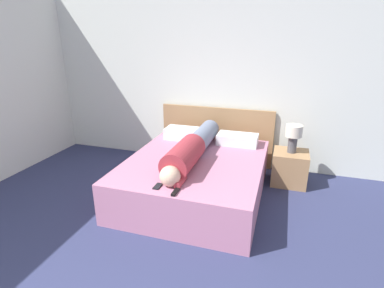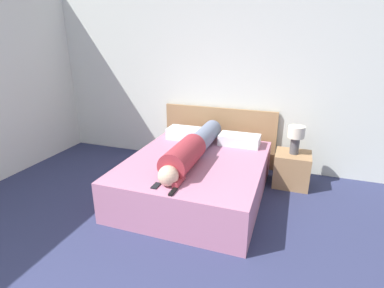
% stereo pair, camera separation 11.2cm
% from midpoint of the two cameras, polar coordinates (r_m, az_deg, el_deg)
% --- Properties ---
extents(wall_back, '(6.37, 0.06, 2.60)m').
position_cam_midpoint_polar(wall_back, '(4.58, 2.90, 12.21)').
color(wall_back, silver).
rests_on(wall_back, ground_plane).
extents(bed, '(1.62, 1.92, 0.49)m').
position_cam_midpoint_polar(bed, '(3.77, -0.19, -6.36)').
color(bed, '#B2708E').
rests_on(bed, ground_plane).
extents(headboard, '(1.74, 0.04, 0.89)m').
position_cam_midpoint_polar(headboard, '(4.68, 3.92, 1.61)').
color(headboard, '#A37A51').
rests_on(headboard, ground_plane).
extents(nightstand, '(0.45, 0.43, 0.45)m').
position_cam_midpoint_polar(nightstand, '(4.27, 17.37, -4.33)').
color(nightstand, '#A37A51').
rests_on(nightstand, ground_plane).
extents(table_lamp, '(0.21, 0.21, 0.37)m').
position_cam_midpoint_polar(table_lamp, '(4.10, 18.04, 1.66)').
color(table_lamp, '#4C4C51').
rests_on(table_lamp, nightstand).
extents(person_lying, '(0.31, 1.75, 0.31)m').
position_cam_midpoint_polar(person_lying, '(3.62, -0.92, -0.88)').
color(person_lying, '#DBB293').
rests_on(person_lying, bed).
extents(pillow_near_headboard, '(0.58, 0.29, 0.16)m').
position_cam_midpoint_polar(pillow_near_headboard, '(4.37, -2.00, 1.97)').
color(pillow_near_headboard, white).
rests_on(pillow_near_headboard, bed).
extents(pillow_second, '(0.55, 0.29, 0.14)m').
position_cam_midpoint_polar(pillow_second, '(4.19, 7.91, 0.88)').
color(pillow_second, white).
rests_on(pillow_second, bed).
extents(tv_remote, '(0.04, 0.15, 0.02)m').
position_cam_midpoint_polar(tv_remote, '(2.92, -4.29, -9.08)').
color(tv_remote, black).
rests_on(tv_remote, bed).
extents(cell_phone, '(0.06, 0.13, 0.01)m').
position_cam_midpoint_polar(cell_phone, '(3.05, -7.59, -7.99)').
color(cell_phone, black).
rests_on(cell_phone, bed).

